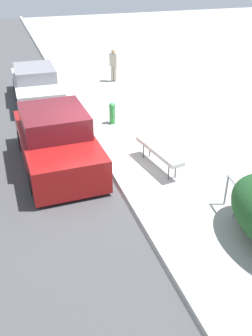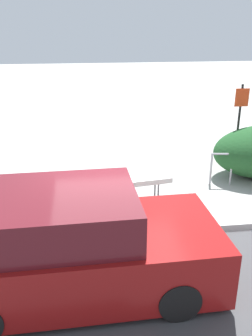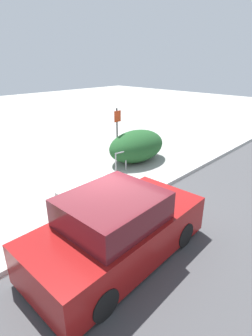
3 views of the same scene
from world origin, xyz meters
name	(u,v)px [view 1 (image 1 of 3)]	position (x,y,z in m)	size (l,w,h in m)	color
ground_plane	(112,170)	(0.00, 0.00, 0.00)	(60.00, 60.00, 0.00)	#9E9E99
curb	(112,168)	(0.00, 0.00, 0.07)	(60.00, 0.20, 0.13)	#B7B7B2
bench	(159,151)	(0.28, 1.30, 0.53)	(1.99, 0.68, 0.59)	#515156
bike_rack	(231,192)	(2.70, 2.07, 0.50)	(0.55, 0.13, 0.83)	#99999E
fire_hydrant	(112,112)	(-3.17, 0.97, 0.41)	(0.36, 0.22, 0.77)	#338C3F
pedestrian	(114,64)	(-8.00, 2.48, 0.81)	(0.37, 0.38, 1.50)	#B7AD99
parked_car_near	(57,142)	(-0.82, -1.35, 0.70)	(4.20, 2.01, 1.59)	black
parked_car_far	(36,85)	(-6.53, -1.25, 0.62)	(4.27, 1.79, 1.32)	black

